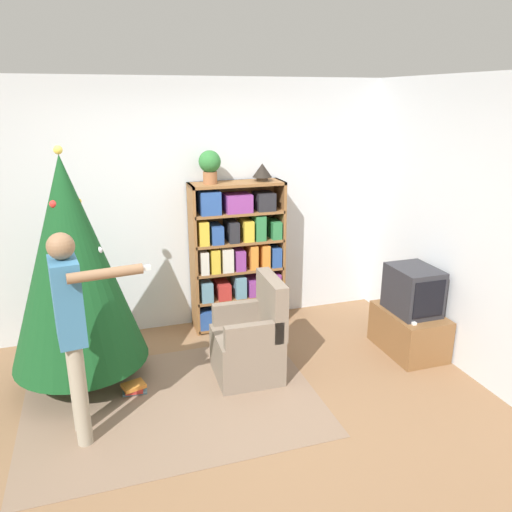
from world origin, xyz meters
The scene contains 14 objects.
ground_plane centered at (0.00, 0.00, 0.00)m, with size 14.00×14.00×0.00m, color #846042.
wall_back centered at (0.00, 1.90, 1.30)m, with size 8.00×0.10×2.60m.
wall_right centered at (2.31, 0.00, 1.30)m, with size 0.10×8.00×2.60m.
area_rug centered at (-0.35, 0.39, 0.00)m, with size 2.36×1.69×0.01m.
bookshelf centered at (0.56, 1.66, 0.77)m, with size 0.98×0.33×1.58m.
tv_stand centered at (2.00, 0.56, 0.21)m, with size 0.48×0.73×0.42m.
television centered at (2.00, 0.56, 0.64)m, with size 0.39×0.50×0.45m.
game_remote centered at (1.86, 0.34, 0.43)m, with size 0.04×0.12×0.02m.
christmas_tree centered at (-1.05, 0.97, 1.10)m, with size 1.13×1.13×2.05m.
armchair centered at (0.39, 0.60, 0.32)m, with size 0.59×0.58×0.92m.
standing_person centered at (-1.04, 0.17, 0.92)m, with size 0.67×0.47×1.57m.
potted_plant centered at (0.30, 1.67, 1.77)m, with size 0.22×0.22×0.33m.
table_lamp centered at (0.84, 1.67, 1.68)m, with size 0.20×0.20×0.18m.
book_pile_near_tree centered at (-0.65, 0.63, 0.04)m, with size 0.22×0.18×0.09m.
Camera 1 is at (-0.80, -3.20, 2.41)m, focal length 35.00 mm.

